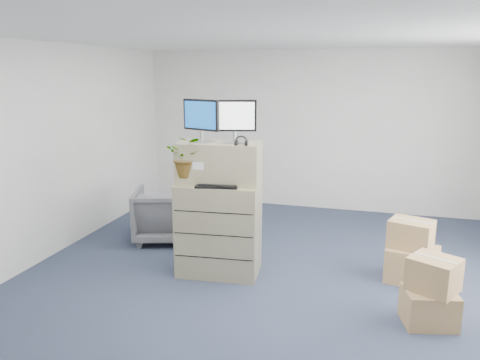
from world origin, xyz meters
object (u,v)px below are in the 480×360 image
water_bottle (222,171)px  potted_plant (187,162)px  keyboard (217,186)px  filing_cabinet_lower (219,229)px  monitor_right (235,119)px  monitor_left (201,118)px  office_chair (165,212)px

water_bottle → potted_plant: bearing=-154.1°
keyboard → filing_cabinet_lower: bearing=91.0°
potted_plant → keyboard: bearing=-7.2°
monitor_right → monitor_left: bearing=168.2°
monitor_right → office_chair: bearing=132.3°
filing_cabinet_lower → water_bottle: 0.71m
keyboard → office_chair: (-1.17, 1.04, -0.71)m
water_bottle → filing_cabinet_lower: bearing=-118.1°
monitor_right → office_chair: monitor_right is taller
water_bottle → monitor_right: bearing=-6.1°
monitor_left → potted_plant: size_ratio=0.94×
filing_cabinet_lower → potted_plant: (-0.34, -0.12, 0.83)m
monitor_right → water_bottle: 0.64m
monitor_left → water_bottle: (0.24, 0.04, -0.62)m
filing_cabinet_lower → monitor_right: bearing=6.7°
office_chair → monitor_right: bearing=130.5°
monitor_left → keyboard: bearing=-17.7°
keyboard → monitor_left: bearing=132.4°
monitor_right → keyboard: (-0.15, -0.21, -0.75)m
potted_plant → monitor_left: bearing=46.7°
filing_cabinet_lower → potted_plant: potted_plant is taller
monitor_left → office_chair: monitor_left is taller
monitor_left → office_chair: (-0.92, 0.85, -1.46)m
filing_cabinet_lower → water_bottle: size_ratio=4.08×
potted_plant → office_chair: (-0.79, 0.99, -0.97)m
potted_plant → office_chair: size_ratio=0.62×
monitor_right → office_chair: 2.13m
monitor_right → potted_plant: bearing=-178.4°
office_chair → monitor_left: bearing=119.7°
monitor_right → potted_plant: (-0.53, -0.16, -0.50)m
filing_cabinet_lower → keyboard: (0.04, -0.17, 0.58)m
monitor_left → potted_plant: 0.53m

